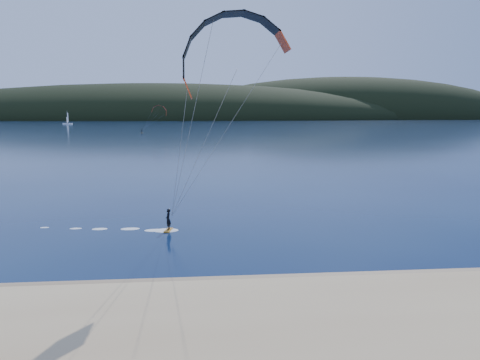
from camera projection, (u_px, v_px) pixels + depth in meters
name	position (u px, v px, depth m)	size (l,w,h in m)	color
ground	(200.00, 323.00, 20.93)	(1800.00, 1800.00, 0.00)	#071739
wet_sand	(199.00, 285.00, 25.36)	(220.00, 2.50, 0.10)	#917554
headland	(196.00, 119.00, 755.63)	(1200.00, 310.00, 140.00)	black
kitesurfer_near	(231.00, 77.00, 30.82)	(19.69, 8.72, 15.49)	orange
kitesurfer_far	(159.00, 113.00, 222.38)	(13.48, 6.76, 13.25)	orange
sailboat	(68.00, 123.00, 407.76)	(8.08, 5.25, 11.60)	white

